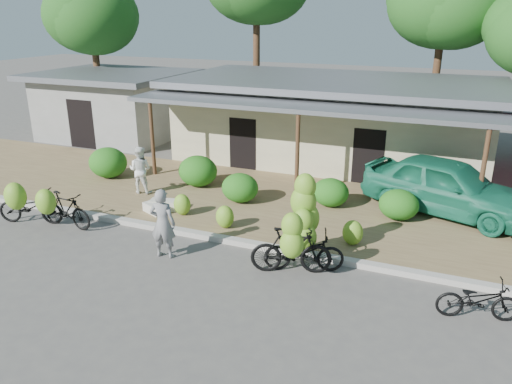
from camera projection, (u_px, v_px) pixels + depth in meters
ground at (215, 282)px, 11.58m from camera, size 100.00×100.00×0.00m
sidewalk at (285, 206)px, 15.90m from camera, size 60.00×6.00×0.12m
curb at (249, 244)px, 13.29m from camera, size 60.00×0.25×0.15m
shop_main at (334, 119)px, 20.49m from camera, size 13.00×8.50×3.35m
shop_grey at (115, 104)px, 24.50m from camera, size 7.00×6.00×3.15m
tree_back_left at (90, 14)px, 25.88m from camera, size 4.99×4.86×7.63m
tree_center_right at (441, 0)px, 22.66m from camera, size 5.25×5.14×8.33m
hedge_0 at (108, 163)px, 18.31m from camera, size 1.43×1.29×1.11m
hedge_1 at (198, 171)px, 17.40m from camera, size 1.38×1.24×1.08m
hedge_2 at (240, 188)px, 15.96m from camera, size 1.20×1.08×0.93m
hedge_3 at (331, 192)px, 15.62m from camera, size 1.15×1.03×0.89m
hedge_4 at (399, 205)px, 14.61m from camera, size 1.16×1.04×0.90m
bike_far_left at (28, 205)px, 14.49m from camera, size 2.06×1.50×1.48m
bike_left at (63, 208)px, 14.20m from camera, size 1.80×1.21×1.37m
bike_center at (304, 234)px, 12.04m from camera, size 2.03×1.45×2.29m
bike_right at (291, 248)px, 11.64m from camera, size 2.00×1.41×1.79m
bike_far_right at (478, 300)px, 10.06m from camera, size 1.73×0.93×0.86m
loose_banana_a at (182, 204)px, 14.97m from camera, size 0.52×0.44×0.65m
loose_banana_b at (225, 217)px, 14.07m from camera, size 0.53×0.45×0.66m
loose_banana_c at (353, 233)px, 13.04m from camera, size 0.54×0.46×0.68m
sack_near at (164, 205)px, 15.45m from camera, size 0.92×0.58×0.30m
sack_far at (155, 208)px, 15.19m from camera, size 0.84×0.65×0.28m
vendor at (163, 223)px, 12.46m from camera, size 0.72×0.52×1.83m
bystander at (140, 170)px, 16.65m from camera, size 0.86×0.72×1.60m
teal_van at (447, 186)px, 14.96m from camera, size 5.38×3.51×1.70m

